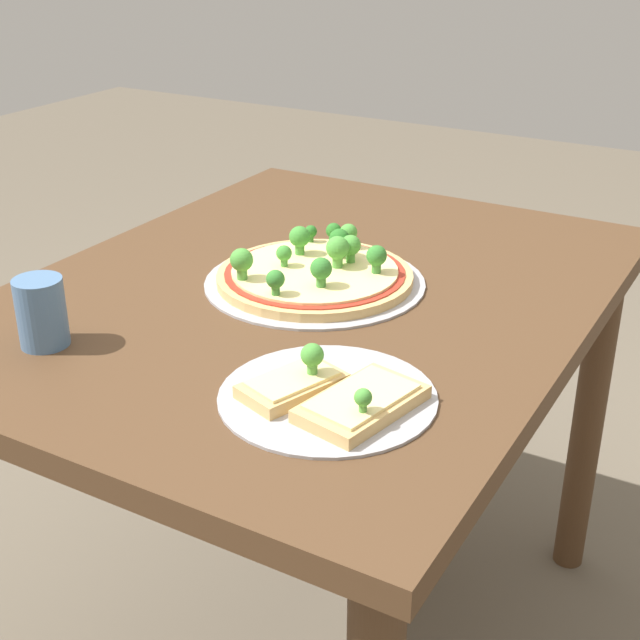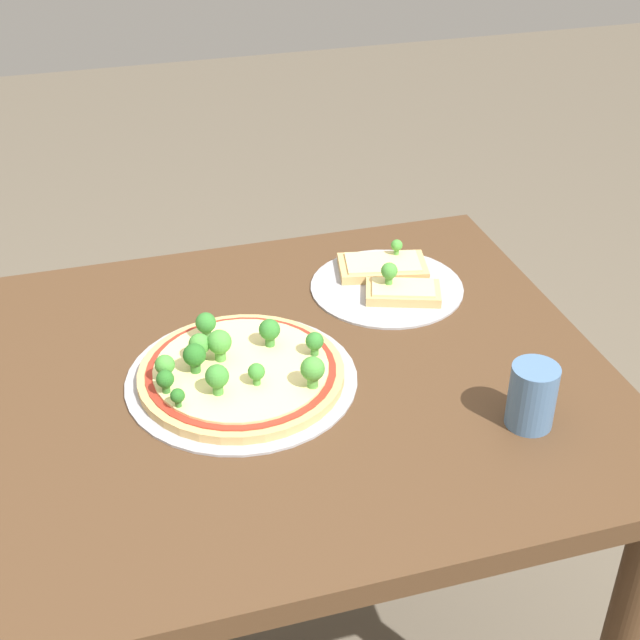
{
  "view_description": "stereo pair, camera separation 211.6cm",
  "coord_description": "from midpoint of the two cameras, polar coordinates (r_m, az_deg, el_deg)",
  "views": [
    {
      "loc": [
        -1.08,
        -0.63,
        1.26
      ],
      "look_at": [
        -0.13,
        -0.09,
        0.75
      ],
      "focal_mm": 50.0,
      "sensor_mm": 36.0,
      "label": 1
    },
    {
      "loc": [
        0.2,
        1.04,
        1.51
      ],
      "look_at": [
        -0.13,
        -0.09,
        0.75
      ],
      "focal_mm": 50.0,
      "sensor_mm": 36.0,
      "label": 2
    }
  ],
  "objects": [
    {
      "name": "pizza_tray_slice",
      "position": [
        0.78,
        -22.12,
        -27.65
      ],
      "size": [
        0.26,
        0.26,
        0.06
      ],
      "color": "#A3A3A8",
      "rests_on": "dining_table"
    },
    {
      "name": "pizza_tray_whole",
      "position": [
        0.81,
        -50.74,
        -38.29
      ],
      "size": [
        0.34,
        0.34,
        0.07
      ],
      "color": "#A3A3A8",
      "rests_on": "dining_table"
    },
    {
      "name": "dining_table",
      "position": [
        0.91,
        -45.29,
        -41.81
      ],
      "size": [
        1.06,
        0.82,
        0.73
      ],
      "color": "#4C331E",
      "rests_on": "ground_plane"
    },
    {
      "name": "drinking_cup",
      "position": [
        0.62,
        -16.75,
        -58.97
      ],
      "size": [
        0.06,
        0.06,
        0.09
      ],
      "primitive_type": "cylinder",
      "color": "#4C7099",
      "rests_on": "dining_table"
    }
  ]
}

